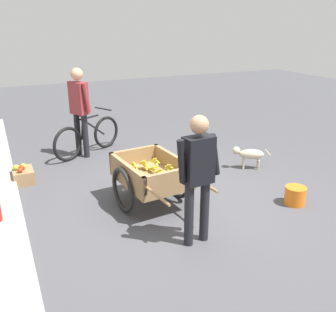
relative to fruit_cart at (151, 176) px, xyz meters
The scene contains 8 objects.
ground_plane 0.60m from the fruit_cart, 123.85° to the right, with size 24.00×24.00×0.00m, color #47474C.
fruit_cart is the anchor object (origin of this frame).
vendor_person 1.25m from the fruit_cart, behind, with size 0.23×0.58×1.56m.
bicycle 2.55m from the fruit_cart, ahead, with size 0.84×1.49×0.85m.
cyclist_person 2.57m from the fruit_cart, ahead, with size 0.47×0.34×1.70m.
dog 2.19m from the fruit_cart, 75.72° to the right, with size 0.40×0.60×0.40m.
plastic_bucket 2.10m from the fruit_cart, 115.30° to the right, with size 0.30×0.30×0.26m, color orange.
mixed_fruit_crate 2.30m from the fruit_cart, 44.82° to the left, with size 0.44×0.32×0.31m.
Camera 1 is at (-4.30, 2.20, 2.51)m, focal length 40.09 mm.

